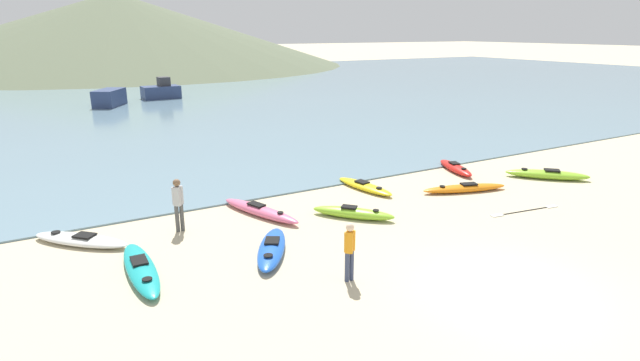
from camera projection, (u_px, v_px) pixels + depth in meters
ground_plane at (507, 292)px, 11.69m from camera, size 400.00×400.00×0.00m
bay_water at (142, 93)px, 48.39m from camera, size 160.00×70.00×0.06m
far_hill_midright at (117, 29)px, 84.55m from camera, size 76.14×76.14×11.96m
kayak_on_sand_0 at (353, 213)px, 16.24m from camera, size 2.27×2.40×0.39m
kayak_on_sand_1 at (272, 248)px, 13.63m from camera, size 2.03×2.78×0.35m
kayak_on_sand_2 at (465, 188)px, 18.88m from camera, size 3.37×1.54×0.32m
kayak_on_sand_3 at (141, 269)px, 12.51m from camera, size 0.74×3.39×0.33m
kayak_on_sand_4 at (455, 168)px, 21.60m from camera, size 1.35×2.69×0.37m
kayak_on_sand_5 at (364, 186)px, 19.16m from camera, size 1.10×2.92×0.30m
kayak_on_sand_6 at (260, 211)px, 16.48m from camera, size 1.73×3.43×0.36m
kayak_on_sand_7 at (81, 240)px, 14.25m from camera, size 2.68×2.67×0.31m
kayak_on_sand_8 at (547, 174)px, 20.53m from camera, size 2.84×2.77×0.40m
person_near_foreground at (350, 248)px, 11.96m from camera, size 0.30×0.27×1.51m
person_near_waterline at (178, 202)px, 14.95m from camera, size 0.33×0.30×1.65m
moored_boat_0 at (161, 91)px, 44.11m from camera, size 3.24×1.93×1.86m
moored_boat_1 at (109, 98)px, 39.72m from camera, size 2.96×3.58×1.31m
loose_paddle at (525, 211)px, 16.87m from camera, size 2.78×0.55×0.03m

